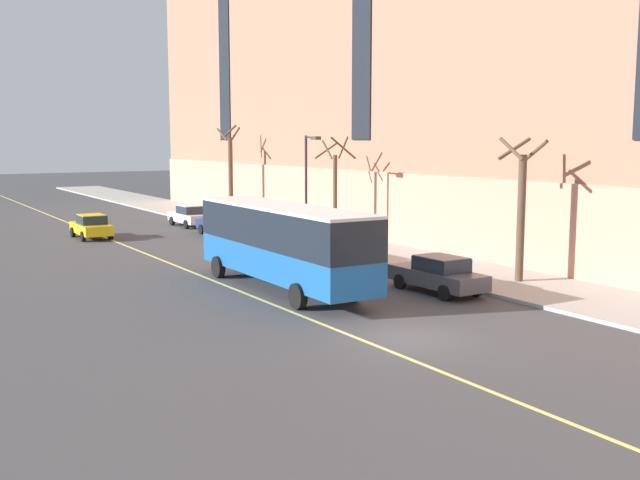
{
  "coord_description": "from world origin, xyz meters",
  "views": [
    {
      "loc": [
        -14.61,
        -18.67,
        6.36
      ],
      "look_at": [
        3.04,
        10.24,
        1.8
      ],
      "focal_mm": 42.0,
      "sensor_mm": 36.0,
      "label": 1
    }
  ],
  "objects_px": {
    "parked_car_darkgray_4": "(438,274)",
    "parked_car_navy_3": "(223,224)",
    "street_tree_mid_block": "(521,208)",
    "street_tree_far_uptown": "(335,188)",
    "street_tree_far_downtown": "(230,173)",
    "parked_car_navy_5": "(324,247)",
    "fire_hydrant": "(449,272)",
    "taxi_cab": "(91,226)",
    "parked_car_white_2": "(190,216)",
    "city_bus": "(282,241)",
    "street_lamp": "(308,178)"
  },
  "relations": [
    {
      "from": "parked_car_darkgray_4",
      "to": "street_tree_mid_block",
      "type": "xyz_separation_m",
      "value": [
        4.28,
        -0.39,
        2.61
      ]
    },
    {
      "from": "parked_car_white_2",
      "to": "parked_car_navy_5",
      "type": "height_order",
      "value": "same"
    },
    {
      "from": "street_tree_far_downtown",
      "to": "parked_car_navy_5",
      "type": "bearing_deg",
      "value": -101.5
    },
    {
      "from": "city_bus",
      "to": "parked_car_darkgray_4",
      "type": "bearing_deg",
      "value": -36.65
    },
    {
      "from": "parked_car_navy_3",
      "to": "fire_hydrant",
      "type": "height_order",
      "value": "parked_car_navy_3"
    },
    {
      "from": "parked_car_navy_3",
      "to": "street_tree_far_downtown",
      "type": "height_order",
      "value": "street_tree_far_downtown"
    },
    {
      "from": "city_bus",
      "to": "street_tree_far_uptown",
      "type": "height_order",
      "value": "street_tree_far_uptown"
    },
    {
      "from": "street_tree_mid_block",
      "to": "street_lamp",
      "type": "height_order",
      "value": "street_lamp"
    },
    {
      "from": "parked_car_darkgray_4",
      "to": "street_tree_far_downtown",
      "type": "distance_m",
      "value": 30.33
    },
    {
      "from": "city_bus",
      "to": "street_tree_mid_block",
      "type": "bearing_deg",
      "value": -24.29
    },
    {
      "from": "parked_car_navy_3",
      "to": "taxi_cab",
      "type": "bearing_deg",
      "value": 158.46
    },
    {
      "from": "street_tree_far_downtown",
      "to": "fire_hydrant",
      "type": "relative_size",
      "value": 10.25
    },
    {
      "from": "street_tree_far_downtown",
      "to": "fire_hydrant",
      "type": "xyz_separation_m",
      "value": [
        -2.45,
        -28.47,
        -3.29
      ]
    },
    {
      "from": "fire_hydrant",
      "to": "street_lamp",
      "type": "bearing_deg",
      "value": 89.54
    },
    {
      "from": "parked_car_navy_3",
      "to": "street_lamp",
      "type": "bearing_deg",
      "value": -76.98
    },
    {
      "from": "parked_car_navy_5",
      "to": "street_tree_far_downtown",
      "type": "distance_m",
      "value": 21.39
    },
    {
      "from": "parked_car_white_2",
      "to": "street_tree_far_uptown",
      "type": "xyz_separation_m",
      "value": [
        4.06,
        -13.48,
        2.67
      ]
    },
    {
      "from": "parked_car_darkgray_4",
      "to": "parked_car_navy_3",
      "type": "bearing_deg",
      "value": 89.85
    },
    {
      "from": "parked_car_darkgray_4",
      "to": "street_tree_far_downtown",
      "type": "xyz_separation_m",
      "value": [
        4.27,
        29.87,
        3.0
      ]
    },
    {
      "from": "city_bus",
      "to": "parked_car_navy_3",
      "type": "height_order",
      "value": "city_bus"
    },
    {
      "from": "taxi_cab",
      "to": "street_tree_far_downtown",
      "type": "xyz_separation_m",
      "value": [
        12.08,
        4.76,
        3.0
      ]
    },
    {
      "from": "taxi_cab",
      "to": "street_tree_mid_block",
      "type": "xyz_separation_m",
      "value": [
        12.1,
        -25.5,
        2.61
      ]
    },
    {
      "from": "parked_car_darkgray_4",
      "to": "parked_car_navy_5",
      "type": "bearing_deg",
      "value": 89.73
    },
    {
      "from": "street_tree_mid_block",
      "to": "street_lamp",
      "type": "distance_m",
      "value": 14.55
    },
    {
      "from": "street_tree_mid_block",
      "to": "street_tree_far_uptown",
      "type": "bearing_deg",
      "value": 90.05
    },
    {
      "from": "street_tree_mid_block",
      "to": "fire_hydrant",
      "type": "distance_m",
      "value": 4.21
    },
    {
      "from": "city_bus",
      "to": "parked_car_darkgray_4",
      "type": "height_order",
      "value": "city_bus"
    },
    {
      "from": "city_bus",
      "to": "street_tree_far_uptown",
      "type": "bearing_deg",
      "value": 48.55
    },
    {
      "from": "taxi_cab",
      "to": "street_tree_far_uptown",
      "type": "distance_m",
      "value": 16.17
    },
    {
      "from": "taxi_cab",
      "to": "street_tree_mid_block",
      "type": "bearing_deg",
      "value": -64.62
    },
    {
      "from": "parked_car_navy_5",
      "to": "street_tree_mid_block",
      "type": "bearing_deg",
      "value": -66.01
    },
    {
      "from": "street_tree_far_downtown",
      "to": "street_lamp",
      "type": "height_order",
      "value": "street_tree_far_downtown"
    },
    {
      "from": "taxi_cab",
      "to": "street_tree_mid_block",
      "type": "relative_size",
      "value": 0.67
    },
    {
      "from": "parked_car_darkgray_4",
      "to": "city_bus",
      "type": "bearing_deg",
      "value": 143.35
    },
    {
      "from": "city_bus",
      "to": "street_lamp",
      "type": "relative_size",
      "value": 1.84
    },
    {
      "from": "city_bus",
      "to": "street_tree_far_downtown",
      "type": "distance_m",
      "value": 27.71
    },
    {
      "from": "street_tree_mid_block",
      "to": "fire_hydrant",
      "type": "height_order",
      "value": "street_tree_mid_block"
    },
    {
      "from": "parked_car_white_2",
      "to": "street_lamp",
      "type": "bearing_deg",
      "value": -83.13
    },
    {
      "from": "parked_car_navy_3",
      "to": "parked_car_darkgray_4",
      "type": "relative_size",
      "value": 1.04
    },
    {
      "from": "parked_car_white_2",
      "to": "parked_car_navy_3",
      "type": "height_order",
      "value": "same"
    },
    {
      "from": "parked_car_navy_3",
      "to": "street_tree_mid_block",
      "type": "xyz_separation_m",
      "value": [
        4.22,
        -22.4,
        2.61
      ]
    },
    {
      "from": "parked_car_navy_5",
      "to": "street_tree_far_uptown",
      "type": "distance_m",
      "value": 7.48
    },
    {
      "from": "parked_car_white_2",
      "to": "parked_car_darkgray_4",
      "type": "bearing_deg",
      "value": -90.42
    },
    {
      "from": "city_bus",
      "to": "parked_car_white_2",
      "type": "height_order",
      "value": "city_bus"
    },
    {
      "from": "parked_car_navy_3",
      "to": "street_tree_far_uptown",
      "type": "height_order",
      "value": "street_tree_far_uptown"
    },
    {
      "from": "street_tree_mid_block",
      "to": "street_tree_far_uptown",
      "type": "height_order",
      "value": "street_tree_far_uptown"
    },
    {
      "from": "street_tree_far_downtown",
      "to": "parked_car_darkgray_4",
      "type": "bearing_deg",
      "value": -98.13
    },
    {
      "from": "parked_car_navy_3",
      "to": "taxi_cab",
      "type": "relative_size",
      "value": 1.14
    },
    {
      "from": "parked_car_white_2",
      "to": "street_tree_far_downtown",
      "type": "relative_size",
      "value": 0.6
    },
    {
      "from": "street_tree_mid_block",
      "to": "fire_hydrant",
      "type": "xyz_separation_m",
      "value": [
        -2.46,
        1.8,
        -2.9
      ]
    }
  ]
}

